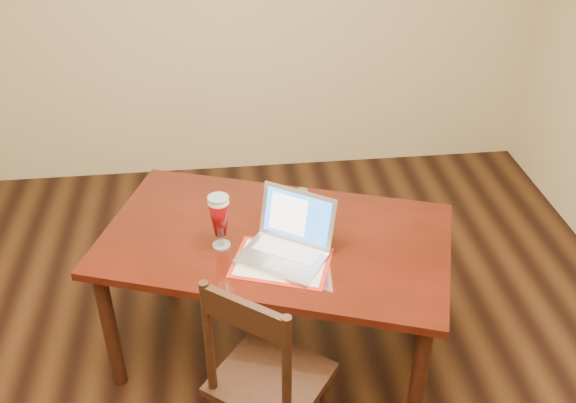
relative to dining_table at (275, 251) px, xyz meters
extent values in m
cube|color=#451009|center=(0.00, 0.01, 0.06)|extent=(1.82, 1.39, 0.04)
cylinder|color=black|center=(-0.80, -0.11, -0.32)|extent=(0.07, 0.07, 0.71)
cylinder|color=black|center=(0.57, -0.58, -0.32)|extent=(0.07, 0.07, 0.71)
cylinder|color=black|center=(-0.56, 0.60, -0.32)|extent=(0.07, 0.07, 0.71)
cylinder|color=black|center=(0.81, 0.12, -0.32)|extent=(0.07, 0.07, 0.71)
cube|color=#B12010|center=(0.01, -0.19, 0.08)|extent=(0.50, 0.42, 0.00)
cube|color=beige|center=(0.01, -0.19, 0.09)|extent=(0.45, 0.37, 0.00)
cube|color=silver|center=(0.01, -0.17, 0.09)|extent=(0.44, 0.41, 0.02)
cube|color=silver|center=(0.04, -0.13, 0.10)|extent=(0.31, 0.26, 0.00)
cube|color=silver|center=(-0.02, -0.23, 0.10)|extent=(0.11, 0.10, 0.00)
cube|color=silver|center=(0.10, -0.04, 0.22)|extent=(0.34, 0.26, 0.24)
cube|color=blue|center=(0.10, -0.05, 0.22)|extent=(0.30, 0.22, 0.20)
cube|color=white|center=(0.06, -0.02, 0.22)|extent=(0.18, 0.14, 0.17)
cylinder|color=silver|center=(-0.25, -0.04, 0.09)|extent=(0.08, 0.08, 0.01)
cylinder|color=silver|center=(-0.25, -0.04, 0.12)|extent=(0.01, 0.01, 0.06)
cylinder|color=white|center=(-0.25, -0.04, 0.33)|extent=(0.09, 0.09, 0.02)
cylinder|color=silver|center=(-0.25, -0.04, 0.35)|extent=(0.09, 0.09, 0.01)
cylinder|color=silver|center=(0.10, 0.32, 0.10)|extent=(0.06, 0.06, 0.04)
cylinder|color=silver|center=(0.17, 0.33, 0.10)|extent=(0.06, 0.06, 0.04)
cube|color=black|center=(-0.08, -0.57, -0.23)|extent=(0.60, 0.59, 0.04)
cylinder|color=black|center=(-0.12, -0.33, -0.46)|extent=(0.04, 0.04, 0.42)
cylinder|color=black|center=(-0.32, -0.60, 0.07)|extent=(0.04, 0.04, 0.56)
cylinder|color=black|center=(-0.03, -0.81, 0.07)|extent=(0.04, 0.04, 0.56)
cube|color=black|center=(-0.18, -0.70, 0.28)|extent=(0.30, 0.24, 0.12)
camera|label=1|loc=(-0.21, -2.39, 1.88)|focal=40.00mm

